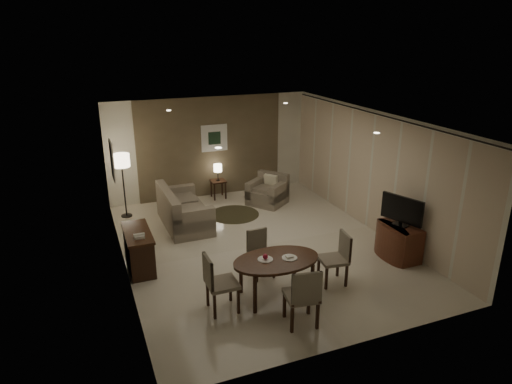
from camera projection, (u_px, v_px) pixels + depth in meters
name	position (u px, v px, depth m)	size (l,w,h in m)	color
room_shell	(252.00, 180.00, 9.58)	(5.50, 7.00, 2.70)	beige
taupe_accent	(211.00, 147.00, 12.28)	(3.96, 0.03, 2.70)	brown
curtain_wall	(371.00, 173.00, 10.18)	(0.08, 6.70, 2.58)	beige
curtain_rod	(376.00, 114.00, 9.74)	(0.03, 0.03, 6.80)	black
art_back_frame	(214.00, 138.00, 12.21)	(0.72, 0.03, 0.72)	silver
art_back_canvas	(214.00, 138.00, 12.20)	(0.34, 0.01, 0.34)	#1A2F1C
art_left_frame	(112.00, 161.00, 9.16)	(0.03, 0.60, 0.80)	silver
art_left_canvas	(113.00, 161.00, 9.17)	(0.01, 0.46, 0.64)	gray
downlight_nl	(218.00, 148.00, 6.72)	(0.10, 0.10, 0.01)	white
downlight_nr	(377.00, 133.00, 7.70)	(0.10, 0.10, 0.01)	white
downlight_fl	(169.00, 110.00, 9.87)	(0.10, 0.10, 0.01)	white
downlight_fr	(286.00, 103.00, 10.85)	(0.10, 0.10, 0.01)	white
console_desk	(139.00, 250.00, 8.69)	(0.48, 1.20, 0.75)	#402614
telephone	(139.00, 236.00, 8.28)	(0.20, 0.14, 0.09)	white
tv_cabinet	(399.00, 241.00, 9.10)	(0.48, 0.90, 0.70)	#5C2A1B
flat_tv	(402.00, 210.00, 8.86)	(0.06, 0.88, 0.60)	black
dining_table	(276.00, 278.00, 7.75)	(1.50, 0.94, 0.70)	#402614
chair_near	(301.00, 295.00, 6.97)	(0.49, 0.49, 1.01)	gray
chair_far	(261.00, 255.00, 8.37)	(0.42, 0.42, 0.87)	gray
chair_left	(222.00, 283.00, 7.32)	(0.48, 0.48, 0.99)	gray
chair_right	(333.00, 259.00, 8.13)	(0.46, 0.46, 0.95)	gray
plate_a	(265.00, 259.00, 7.61)	(0.26, 0.26, 0.02)	white
plate_b	(289.00, 258.00, 7.66)	(0.26, 0.26, 0.02)	white
fruit_apple	(265.00, 257.00, 7.59)	(0.09, 0.09, 0.09)	maroon
napkin	(290.00, 257.00, 7.66)	(0.12, 0.08, 0.03)	white
round_rug	(234.00, 214.00, 11.34)	(1.23, 1.23, 0.01)	#3E3A22
sofa	(184.00, 207.00, 10.60)	(0.94, 1.88, 0.89)	gray
armchair	(267.00, 190.00, 11.91)	(0.88, 0.83, 0.78)	gray
side_table	(218.00, 189.00, 12.39)	(0.39, 0.39, 0.50)	#311C10
table_lamp	(218.00, 172.00, 12.23)	(0.22, 0.22, 0.50)	#FFEAC1
floor_lamp	(124.00, 186.00, 10.97)	(0.40, 0.40, 1.58)	#FFE5B7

